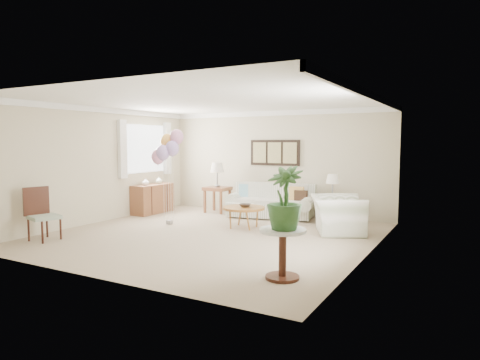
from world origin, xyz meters
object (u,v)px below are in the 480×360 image
(armchair, at_px, (337,215))
(balloon_cluster, at_px, (167,148))
(coffee_table, at_px, (244,209))
(sofa, at_px, (271,204))
(accent_chair, at_px, (42,213))

(armchair, distance_m, balloon_cluster, 3.88)
(coffee_table, height_order, armchair, armchair)
(balloon_cluster, bearing_deg, armchair, 14.55)
(sofa, bearing_deg, coffee_table, -88.43)
(sofa, height_order, armchair, sofa)
(sofa, distance_m, coffee_table, 1.46)
(sofa, height_order, balloon_cluster, balloon_cluster)
(accent_chair, bearing_deg, coffee_table, 45.47)
(armchair, height_order, accent_chair, accent_chair)
(sofa, bearing_deg, armchair, -27.34)
(sofa, distance_m, accent_chair, 5.05)
(sofa, bearing_deg, balloon_cluster, -130.31)
(coffee_table, relative_size, armchair, 0.79)
(sofa, relative_size, armchair, 2.07)
(accent_chair, bearing_deg, armchair, 35.24)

